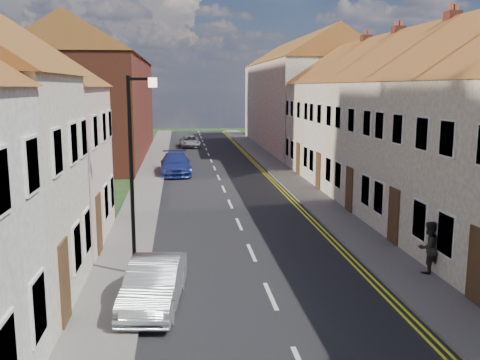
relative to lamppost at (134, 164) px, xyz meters
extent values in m
cube|color=black|center=(3.81, 10.00, -3.53)|extent=(7.00, 90.00, 0.02)
cube|color=gray|center=(-0.59, 10.00, -3.48)|extent=(1.80, 90.00, 0.12)
cube|color=gray|center=(8.21, 10.00, -3.48)|extent=(1.80, 90.00, 0.12)
cube|color=white|center=(13.11, 8.90, -0.54)|extent=(8.00, 5.80, 6.00)
cube|color=brown|center=(13.11, 6.60, 4.66)|extent=(0.60, 0.60, 1.60)
cube|color=white|center=(13.11, 14.30, -0.54)|extent=(8.00, 5.00, 6.00)
cube|color=brown|center=(13.11, 12.40, 4.66)|extent=(0.60, 0.60, 1.60)
cube|color=white|center=(13.11, 19.70, -0.54)|extent=(8.00, 5.80, 6.00)
cube|color=brown|center=(13.11, 17.40, 4.66)|extent=(0.60, 0.60, 1.60)
cube|color=white|center=(13.11, 35.00, 0.46)|extent=(8.00, 24.00, 8.00)
cube|color=brown|center=(-5.49, 30.00, 0.46)|extent=(8.00, 24.00, 8.00)
cylinder|color=black|center=(-0.09, 0.00, -0.42)|extent=(0.12, 0.12, 6.00)
cube|color=black|center=(0.26, 0.00, 2.48)|extent=(0.70, 0.08, 0.08)
cube|color=#FFD899|center=(0.61, 0.00, 2.38)|extent=(0.25, 0.15, 0.28)
imported|color=#AFB3B7|center=(0.61, -2.32, -2.91)|extent=(1.79, 3.97, 1.26)
imported|color=navy|center=(1.06, 19.59, -2.83)|extent=(2.14, 4.96, 1.42)
imported|color=#9DA0A5|center=(2.31, 35.86, -2.98)|extent=(2.05, 4.11, 1.12)
imported|color=#2A2621|center=(8.91, -0.94, -2.60)|extent=(0.94, 0.83, 1.63)
camera|label=1|loc=(1.37, -15.99, 2.26)|focal=40.00mm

